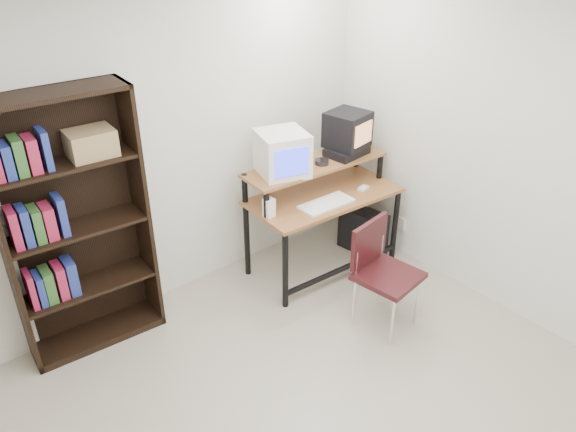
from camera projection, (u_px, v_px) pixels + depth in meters
back_wall at (154, 150)px, 4.22m from camera, size 4.00×0.01×2.60m
right_wall at (541, 164)px, 4.00m from camera, size 0.01×4.00×2.60m
computer_desk at (322, 197)px, 4.86m from camera, size 1.36×0.75×0.98m
crt_monitor at (282, 154)px, 4.55m from camera, size 0.48×0.48×0.36m
vcr at (347, 152)px, 4.94m from camera, size 0.39×0.30×0.08m
crt_tv at (348, 130)px, 4.87m from camera, size 0.38×0.38×0.31m
cd_spindle at (322, 163)px, 4.77m from camera, size 0.15×0.15×0.05m
keyboard at (326, 205)px, 4.66m from camera, size 0.48×0.23×0.03m
mousepad at (363, 191)px, 4.90m from camera, size 0.23×0.19×0.01m
mouse at (363, 189)px, 4.91m from camera, size 0.11×0.08×0.03m
desk_speaker at (269, 208)px, 4.46m from camera, size 0.08×0.08×0.17m
pc_tower at (363, 231)px, 5.31m from camera, size 0.25×0.47×0.42m
school_chair at (381, 265)px, 4.25m from camera, size 0.49×0.49×0.87m
bookshelf at (74, 225)px, 3.88m from camera, size 0.99×0.39×1.93m
wall_outlet at (401, 223)px, 5.26m from camera, size 0.02×0.08×0.12m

